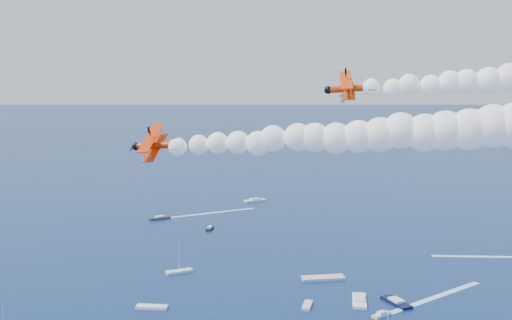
% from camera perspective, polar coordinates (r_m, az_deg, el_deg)
% --- Properties ---
extents(biplane_lead, '(9.08, 10.53, 7.23)m').
position_cam_1_polar(biplane_lead, '(94.94, 7.99, 6.02)').
color(biplane_lead, '#DB3804').
extents(biplane_trail, '(8.12, 9.77, 7.62)m').
position_cam_1_polar(biplane_trail, '(89.59, -8.43, 1.23)').
color(biplane_trail, red).
extents(smoke_trail_trail, '(59.15, 27.42, 10.47)m').
position_cam_1_polar(smoke_trail_trail, '(83.63, 10.48, 2.20)').
color(smoke_trail_trail, white).
extents(spectator_boats, '(228.64, 177.77, 0.70)m').
position_cam_1_polar(spectator_boats, '(186.96, 16.18, -11.25)').
color(spectator_boats, silver).
rests_on(spectator_boats, ground).
extents(boat_wakes, '(142.16, 99.10, 0.04)m').
position_cam_1_polar(boat_wakes, '(228.95, 8.91, -7.48)').
color(boat_wakes, white).
rests_on(boat_wakes, ground).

